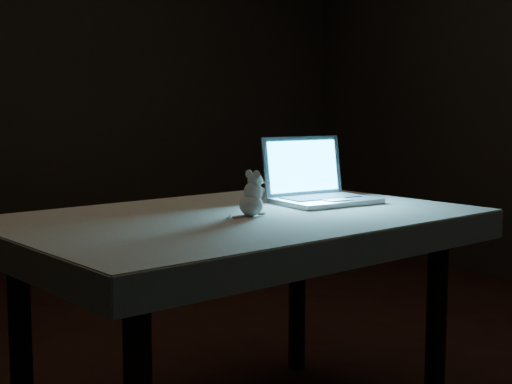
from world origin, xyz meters
TOP-DOWN VIEW (x-y plane):
  - back_wall at (0.00, 2.50)m, footprint 4.50×0.04m
  - table at (-0.24, -0.29)m, footprint 1.45×1.04m
  - tablecloth at (-0.21, -0.25)m, footprint 1.61×1.24m
  - laptop at (0.14, -0.24)m, footprint 0.34×0.29m
  - plush_mouse at (-0.23, -0.35)m, footprint 0.11×0.11m

SIDE VIEW (x-z plane):
  - table at x=-0.24m, z-range 0.00..0.72m
  - tablecloth at x=-0.21m, z-range 0.64..0.73m
  - plush_mouse at x=-0.23m, z-range 0.73..0.87m
  - laptop at x=0.14m, z-range 0.73..0.96m
  - back_wall at x=0.00m, z-range 0.00..2.60m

